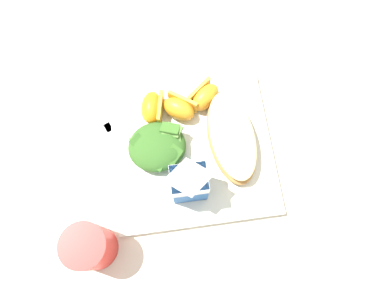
% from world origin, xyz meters
% --- Properties ---
extents(ground, '(3.00, 3.00, 0.00)m').
position_xyz_m(ground, '(0.00, 0.00, 0.00)').
color(ground, beige).
extents(white_plate, '(0.28, 0.28, 0.02)m').
position_xyz_m(white_plate, '(0.00, 0.00, 0.01)').
color(white_plate, white).
rests_on(white_plate, ground).
extents(cheesy_pizza_bread, '(0.09, 0.18, 0.04)m').
position_xyz_m(cheesy_pizza_bread, '(-0.07, 0.00, 0.03)').
color(cheesy_pizza_bread, '#B77F42').
rests_on(cheesy_pizza_bread, white_plate).
extents(green_salad_pile, '(0.10, 0.10, 0.04)m').
position_xyz_m(green_salad_pile, '(0.06, -0.00, 0.04)').
color(green_salad_pile, '#336023').
rests_on(green_salad_pile, white_plate).
extents(milk_carton, '(0.06, 0.05, 0.11)m').
position_xyz_m(milk_carton, '(0.02, 0.08, 0.08)').
color(milk_carton, '#23569E').
rests_on(milk_carton, white_plate).
extents(orange_wedge_front, '(0.07, 0.07, 0.04)m').
position_xyz_m(orange_wedge_front, '(-0.03, -0.08, 0.04)').
color(orange_wedge_front, orange).
rests_on(orange_wedge_front, white_plate).
extents(orange_wedge_middle, '(0.07, 0.06, 0.04)m').
position_xyz_m(orange_wedge_middle, '(0.01, -0.07, 0.04)').
color(orange_wedge_middle, orange).
rests_on(orange_wedge_middle, white_plate).
extents(orange_wedge_rear, '(0.05, 0.07, 0.04)m').
position_xyz_m(orange_wedge_rear, '(0.06, -0.07, 0.04)').
color(orange_wedge_rear, orange).
rests_on(orange_wedge_rear, white_plate).
extents(paper_napkin, '(0.12, 0.12, 0.00)m').
position_xyz_m(paper_napkin, '(-0.10, -0.18, 0.00)').
color(paper_napkin, white).
rests_on(paper_napkin, ground).
extents(metal_fork, '(0.09, 0.18, 0.01)m').
position_xyz_m(metal_fork, '(0.17, -0.11, 0.00)').
color(metal_fork, silver).
rests_on(metal_fork, ground).
extents(drinking_red_cup, '(0.07, 0.07, 0.09)m').
position_xyz_m(drinking_red_cup, '(0.18, 0.15, 0.05)').
color(drinking_red_cup, red).
rests_on(drinking_red_cup, ground).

